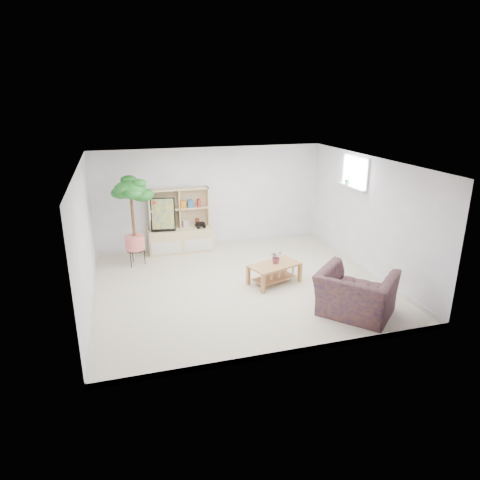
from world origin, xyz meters
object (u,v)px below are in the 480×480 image
object	(u,v)px
storage_unit	(180,221)
floor_tree	(133,222)
coffee_table	(274,274)
armchair	(356,291)

from	to	relation	value
storage_unit	floor_tree	distance (m)	1.24
coffee_table	armchair	xyz separation A→B (m)	(0.85, -1.59, 0.24)
coffee_table	floor_tree	bearing A→B (deg)	126.94
storage_unit	floor_tree	world-z (taller)	floor_tree
coffee_table	storage_unit	bearing A→B (deg)	103.90
floor_tree	armchair	bearing A→B (deg)	-44.47
floor_tree	storage_unit	bearing A→B (deg)	27.91
storage_unit	armchair	size ratio (longest dim) A/B	1.26
storage_unit	floor_tree	size ratio (longest dim) A/B	0.77
storage_unit	coffee_table	world-z (taller)	storage_unit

